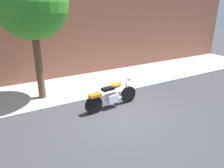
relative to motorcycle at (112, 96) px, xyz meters
name	(u,v)px	position (x,y,z in m)	size (l,w,h in m)	color
ground_plane	(118,115)	(-0.11, -0.65, -0.48)	(60.00, 60.00, 0.00)	#38383D
sidewalk	(85,86)	(-0.11, 2.47, -0.41)	(22.48, 3.15, 0.14)	#B1B1B1
motorcycle	(112,96)	(0.00, 0.00, 0.00)	(2.28, 0.70, 1.17)	black
street_tree	(31,3)	(-2.16, 1.95, 3.27)	(2.62, 2.62, 5.10)	brown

